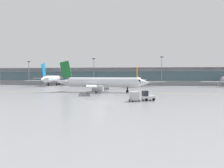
{
  "coord_description": "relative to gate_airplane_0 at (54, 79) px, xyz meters",
  "views": [
    {
      "loc": [
        8.83,
        -43.42,
        5.23
      ],
      "look_at": [
        0.42,
        15.71,
        3.0
      ],
      "focal_mm": 36.84,
      "sensor_mm": 36.0,
      "label": 1
    }
  ],
  "objects": [
    {
      "name": "gate_airplane_1",
      "position": [
        44.28,
        -3.92,
        -0.48
      ],
      "size": [
        26.86,
        28.78,
        9.56
      ],
      "rotation": [
        0.0,
        0.0,
        1.57
      ],
      "color": "silver",
      "rests_on": "ground_plane"
    },
    {
      "name": "taxiing_regional_jet",
      "position": [
        34.33,
        -44.9,
        -0.35
      ],
      "size": [
        30.12,
        28.04,
        9.99
      ],
      "rotation": [
        0.0,
        0.0,
        -0.03
      ],
      "color": "silver",
      "rests_on": "ground_plane"
    },
    {
      "name": "taxiway_centreline_stripe",
      "position": [
        34.72,
        -46.91,
        -3.34
      ],
      "size": [
        109.95,
        3.94,
        0.01
      ],
      "primitive_type": "cube",
      "rotation": [
        0.0,
        0.0,
        -0.03
      ],
      "color": "yellow",
      "rests_on": "ground_plane"
    },
    {
      "name": "apron_light_mast_2",
      "position": [
        56.46,
        9.4,
        4.98
      ],
      "size": [
        1.8,
        0.36,
        15.27
      ],
      "color": "gray",
      "rests_on": "ground_plane"
    },
    {
      "name": "cargo_dolly_lead",
      "position": [
        45.45,
        -69.1,
        -2.29
      ],
      "size": [
        2.61,
        2.42,
        1.94
      ],
      "rotation": [
        0.0,
        0.0,
        0.51
      ],
      "color": "#595B60",
      "rests_on": "ground_plane"
    },
    {
      "name": "terminal_concourse",
      "position": [
        38.68,
        16.55,
        1.57
      ],
      "size": [
        168.18,
        11.0,
        9.6
      ],
      "color": "#9EA3A8",
      "rests_on": "ground_plane"
    },
    {
      "name": "apron_light_mast_1",
      "position": [
        19.32,
        10.56,
        4.76
      ],
      "size": [
        1.8,
        0.36,
        14.82
      ],
      "color": "gray",
      "rests_on": "ground_plane"
    },
    {
      "name": "ground_plane",
      "position": [
        38.68,
        -71.89,
        -3.34
      ],
      "size": [
        400.0,
        400.0,
        0.0
      ],
      "primitive_type": "plane",
      "color": "gray"
    },
    {
      "name": "gate_airplane_0",
      "position": [
        0.0,
        0.0,
        0.0
      ],
      "size": [
        31.29,
        33.66,
        11.15
      ],
      "rotation": [
        0.0,
        0.0,
        1.62
      ],
      "color": "silver",
      "rests_on": "ground_plane"
    },
    {
      "name": "apron_light_mast_0",
      "position": [
        -17.44,
        6.79,
        3.99
      ],
      "size": [
        1.8,
        0.36,
        13.3
      ],
      "color": "gray",
      "rests_on": "ground_plane"
    },
    {
      "name": "baggage_tug",
      "position": [
        48.07,
        -67.64,
        -2.45
      ],
      "size": [
        2.95,
        2.53,
        2.1
      ],
      "rotation": [
        0.0,
        0.0,
        0.51
      ],
      "color": "silver",
      "rests_on": "ground_plane"
    }
  ]
}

